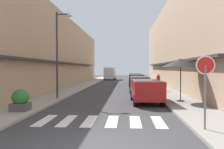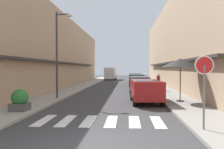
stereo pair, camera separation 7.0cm
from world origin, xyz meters
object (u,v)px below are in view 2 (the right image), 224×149
(cafe_umbrella, at_px, (180,63))
(parked_car_distant, at_px, (135,77))
(parked_car_far, at_px, (137,79))
(round_street_sign, at_px, (204,73))
(pedestrian_walking_near, at_px, (158,82))
(delivery_van, at_px, (111,73))
(street_lamp, at_px, (59,46))
(parked_car_mid, at_px, (140,82))
(parked_car_near, at_px, (146,89))
(planter_corner, at_px, (20,100))

(cafe_umbrella, bearing_deg, parked_car_distant, 96.26)
(parked_car_far, xyz_separation_m, cafe_umbrella, (2.17, -13.66, 1.63))
(round_street_sign, distance_m, pedestrian_walking_near, 14.23)
(delivery_van, bearing_deg, street_lamp, -92.84)
(parked_car_mid, height_order, street_lamp, street_lamp)
(street_lamp, bearing_deg, parked_car_far, 64.94)
(parked_car_mid, bearing_deg, parked_car_near, -90.00)
(parked_car_mid, relative_size, parked_car_distant, 1.02)
(parked_car_distant, xyz_separation_m, street_lamp, (-5.91, -18.75, 2.81))
(parked_car_distant, xyz_separation_m, cafe_umbrella, (2.17, -19.76, 1.62))
(pedestrian_walking_near, bearing_deg, parked_car_distant, -149.64)
(delivery_van, xyz_separation_m, street_lamp, (-1.46, -29.35, 2.33))
(street_lamp, bearing_deg, parked_car_distant, 72.49)
(parked_car_far, relative_size, parked_car_distant, 0.95)
(parked_car_distant, relative_size, round_street_sign, 1.66)
(delivery_van, bearing_deg, planter_corner, -93.35)
(street_lamp, distance_m, planter_corner, 5.77)
(parked_car_mid, bearing_deg, street_lamp, -135.64)
(parked_car_mid, relative_size, parked_car_far, 1.07)
(parked_car_mid, height_order, round_street_sign, round_street_sign)
(pedestrian_walking_near, bearing_deg, planter_corner, -14.13)
(parked_car_mid, xyz_separation_m, parked_car_far, (0.00, 6.87, -0.00))
(delivery_van, relative_size, pedestrian_walking_near, 3.46)
(parked_car_distant, relative_size, street_lamp, 0.70)
(parked_car_near, distance_m, planter_corner, 7.46)
(street_lamp, xyz_separation_m, pedestrian_walking_near, (7.69, 6.35, -2.79))
(parked_car_near, bearing_deg, parked_car_far, 90.00)
(cafe_umbrella, xyz_separation_m, pedestrian_walking_near, (-0.39, 7.36, -1.60))
(parked_car_near, relative_size, street_lamp, 0.66)
(parked_car_near, height_order, round_street_sign, round_street_sign)
(parked_car_far, xyz_separation_m, planter_corner, (-6.46, -17.49, -0.28))
(round_street_sign, xyz_separation_m, planter_corner, (-7.89, 2.99, -1.41))
(cafe_umbrella, bearing_deg, parked_car_near, -177.18)
(parked_car_mid, height_order, cafe_umbrella, cafe_umbrella)
(parked_car_mid, distance_m, cafe_umbrella, 7.31)
(parked_car_far, height_order, cafe_umbrella, cafe_umbrella)
(parked_car_near, xyz_separation_m, parked_car_far, (0.00, 13.77, 0.00))
(parked_car_distant, relative_size, cafe_umbrella, 1.54)
(cafe_umbrella, distance_m, planter_corner, 9.62)
(cafe_umbrella, bearing_deg, pedestrian_walking_near, 93.05)
(cafe_umbrella, height_order, pedestrian_walking_near, cafe_umbrella)
(delivery_van, xyz_separation_m, cafe_umbrella, (6.62, -30.36, 1.14))
(parked_car_mid, relative_size, round_street_sign, 1.70)
(delivery_van, distance_m, planter_corner, 34.25)
(parked_car_mid, distance_m, delivery_van, 23.99)
(round_street_sign, distance_m, planter_corner, 8.56)
(delivery_van, relative_size, planter_corner, 5.08)
(planter_corner, xyz_separation_m, pedestrian_walking_near, (8.23, 11.19, 0.31))
(parked_car_near, bearing_deg, parked_car_distant, 90.00)
(round_street_sign, bearing_deg, parked_car_far, 94.01)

